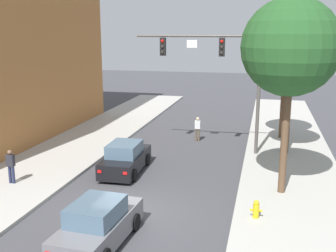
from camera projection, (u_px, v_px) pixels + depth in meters
ground_plane at (132, 214)px, 16.56m from camera, size 120.00×120.00×0.00m
sidewalk_right at (300, 230)px, 15.06m from camera, size 5.00×60.00×0.15m
traffic_signal_mast at (223, 64)px, 23.61m from camera, size 7.35×0.38×7.50m
car_lead_black at (125, 159)px, 21.39m from camera, size 1.94×4.29×1.60m
car_following_grey at (98, 225)px, 14.04m from camera, size 2.02×4.33×1.60m
pedestrian_sidewalk_left_walker at (11, 165)px, 19.32m from camera, size 0.36×0.22×1.64m
pedestrian_crossing_road at (198, 128)px, 27.44m from camera, size 0.36×0.22×1.64m
fire_hydrant at (256, 209)px, 15.81m from camera, size 0.48×0.24×0.72m
street_tree_nearest at (291, 48)px, 17.03m from camera, size 4.13×4.13×8.48m
street_tree_second at (292, 55)px, 23.21m from camera, size 3.48×3.48×7.52m
street_tree_third at (286, 57)px, 26.78m from camera, size 3.50×3.50×7.19m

